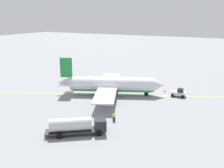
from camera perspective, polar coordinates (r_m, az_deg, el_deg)
ground_plane at (r=68.57m, az=0.00°, el=-2.42°), size 400.00×400.00×0.00m
airplane at (r=67.83m, az=-0.38°, el=-0.19°), size 27.74×28.82×9.88m
fuel_tanker at (r=46.33m, az=-7.95°, el=-9.14°), size 10.15×8.29×3.15m
pushback_tug at (r=69.09m, az=14.68°, el=-1.92°), size 3.75×2.57×2.20m
refueling_worker at (r=51.71m, az=0.45°, el=-7.43°), size 0.57×0.44×1.71m
safety_cone_nose at (r=72.39m, az=11.67°, el=-1.53°), size 0.57×0.57×0.63m
taxi_line_marking at (r=68.57m, az=0.00°, el=-2.42°), size 70.24×29.97×0.01m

